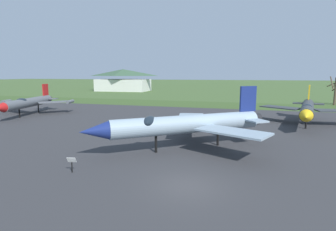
{
  "coord_description": "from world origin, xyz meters",
  "views": [
    {
      "loc": [
        3.0,
        -14.15,
        6.46
      ],
      "look_at": [
        -5.22,
        13.88,
        1.87
      ],
      "focal_mm": 28.11,
      "sensor_mm": 36.0,
      "label": 1
    }
  ],
  "objects_px": {
    "jet_fighter_rear_left": "(28,102)",
    "info_placard_front_right": "(72,163)",
    "jet_fighter_front_right": "(185,124)",
    "visitor_building": "(123,80)",
    "jet_fighter_rear_center": "(307,109)"
  },
  "relations": [
    {
      "from": "jet_fighter_rear_left",
      "to": "info_placard_front_right",
      "type": "bearing_deg",
      "value": -41.14
    },
    {
      "from": "jet_fighter_front_right",
      "to": "visitor_building",
      "type": "bearing_deg",
      "value": 119.41
    },
    {
      "from": "jet_fighter_front_right",
      "to": "jet_fighter_rear_center",
      "type": "height_order",
      "value": "jet_fighter_front_right"
    },
    {
      "from": "jet_fighter_rear_left",
      "to": "jet_fighter_front_right",
      "type": "bearing_deg",
      "value": -22.85
    },
    {
      "from": "info_placard_front_right",
      "to": "jet_fighter_rear_left",
      "type": "distance_m",
      "value": 29.16
    },
    {
      "from": "jet_fighter_front_right",
      "to": "info_placard_front_right",
      "type": "bearing_deg",
      "value": -128.54
    },
    {
      "from": "jet_fighter_front_right",
      "to": "jet_fighter_rear_left",
      "type": "bearing_deg",
      "value": 157.15
    },
    {
      "from": "jet_fighter_rear_center",
      "to": "jet_fighter_rear_left",
      "type": "height_order",
      "value": "jet_fighter_rear_center"
    },
    {
      "from": "jet_fighter_rear_center",
      "to": "visitor_building",
      "type": "height_order",
      "value": "visitor_building"
    },
    {
      "from": "jet_fighter_front_right",
      "to": "visitor_building",
      "type": "relative_size",
      "value": 0.68
    },
    {
      "from": "info_placard_front_right",
      "to": "jet_fighter_rear_center",
      "type": "relative_size",
      "value": 0.07
    },
    {
      "from": "jet_fighter_rear_center",
      "to": "jet_fighter_front_right",
      "type": "bearing_deg",
      "value": -129.67
    },
    {
      "from": "jet_fighter_rear_center",
      "to": "visitor_building",
      "type": "xyz_separation_m",
      "value": [
        -53.71,
        58.07,
        2.01
      ]
    },
    {
      "from": "jet_fighter_front_right",
      "to": "jet_fighter_rear_left",
      "type": "distance_m",
      "value": 30.23
    },
    {
      "from": "jet_fighter_front_right",
      "to": "info_placard_front_right",
      "type": "distance_m",
      "value": 9.63
    }
  ]
}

